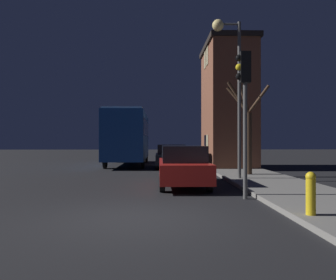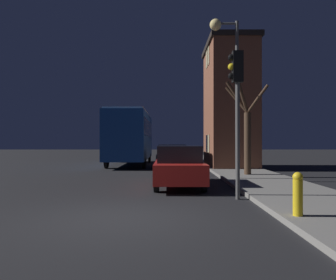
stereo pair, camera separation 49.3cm
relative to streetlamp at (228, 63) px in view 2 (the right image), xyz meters
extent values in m
plane|color=black|center=(-3.49, -6.45, -4.95)|extent=(120.00, 120.00, 0.00)
cube|color=brown|center=(1.43, 7.11, -1.09)|extent=(2.71, 5.08, 7.46)
cube|color=black|center=(1.43, 7.11, 2.79)|extent=(2.95, 5.32, 0.30)
cube|color=beige|center=(0.06, 6.64, -3.42)|extent=(0.03, 0.70, 1.10)
cube|color=black|center=(0.06, 7.58, -3.42)|extent=(0.03, 0.70, 1.10)
cube|color=beige|center=(0.06, 6.64, 2.04)|extent=(0.03, 0.70, 1.10)
cube|color=beige|center=(0.06, 7.58, 2.04)|extent=(0.03, 0.70, 1.10)
cylinder|color=#4C4C4C|center=(0.43, 0.00, -1.53)|extent=(0.14, 0.14, 6.58)
cylinder|color=#4C4C4C|center=(-0.02, 0.00, 1.66)|extent=(0.90, 0.09, 0.09)
sphere|color=#F9E08C|center=(-0.47, 0.00, 1.61)|extent=(0.49, 0.49, 0.49)
cylinder|color=#4C4C4C|center=(-0.45, -4.22, -3.26)|extent=(0.12, 0.12, 3.38)
cube|color=black|center=(-0.45, -4.22, -1.12)|extent=(0.30, 0.24, 0.90)
sphere|color=black|center=(-0.63, -4.22, -0.85)|extent=(0.20, 0.20, 0.20)
sphere|color=yellow|center=(-0.63, -4.22, -1.12)|extent=(0.20, 0.20, 0.20)
sphere|color=black|center=(-0.63, -4.22, -1.39)|extent=(0.20, 0.20, 0.20)
cylinder|color=#473323|center=(1.26, 1.60, -3.38)|extent=(0.32, 0.32, 2.88)
cylinder|color=#473323|center=(0.95, 1.31, -1.19)|extent=(0.82, 0.78, 1.57)
cylinder|color=#473323|center=(0.77, 1.68, -1.33)|extent=(1.10, 0.33, 1.30)
cylinder|color=#473323|center=(1.41, 1.18, -1.62)|extent=(0.44, 0.95, 0.73)
cylinder|color=#473323|center=(1.64, 1.31, -1.34)|extent=(0.93, 0.74, 1.28)
cylinder|color=#473323|center=(0.76, 1.54, -1.23)|extent=(1.13, 0.28, 1.50)
cube|color=#194793|center=(-5.11, 9.52, -2.93)|extent=(2.51, 9.16, 3.09)
cube|color=black|center=(-5.11, 9.52, -2.37)|extent=(2.53, 8.43, 1.11)
cube|color=#B2B2B2|center=(-5.11, 9.52, -1.32)|extent=(2.38, 8.70, 0.12)
cylinder|color=black|center=(-3.94, 12.50, -4.47)|extent=(0.18, 0.96, 0.96)
cylinder|color=black|center=(-6.27, 12.50, -4.47)|extent=(0.18, 0.96, 0.96)
cylinder|color=black|center=(-3.94, 6.55, -4.47)|extent=(0.18, 0.96, 0.96)
cylinder|color=black|center=(-6.27, 6.55, -4.47)|extent=(0.18, 0.96, 0.96)
cube|color=#B21E19|center=(-2.06, -1.35, -4.34)|extent=(1.74, 4.66, 0.65)
cube|color=black|center=(-2.06, -1.58, -3.73)|extent=(1.53, 2.42, 0.58)
cylinder|color=black|center=(-1.28, 0.16, -4.67)|extent=(0.18, 0.57, 0.57)
cylinder|color=black|center=(-2.84, 0.16, -4.67)|extent=(0.18, 0.57, 0.57)
cylinder|color=black|center=(-1.28, -2.87, -4.67)|extent=(0.18, 0.57, 0.57)
cylinder|color=black|center=(-2.84, -2.87, -4.67)|extent=(0.18, 0.57, 0.57)
cube|color=black|center=(-2.22, 6.75, -4.36)|extent=(1.87, 4.06, 0.60)
cube|color=black|center=(-2.22, 6.54, -3.77)|extent=(1.64, 2.11, 0.58)
cylinder|color=black|center=(-1.37, 8.07, -4.66)|extent=(0.18, 0.59, 0.59)
cylinder|color=black|center=(-3.06, 8.07, -4.66)|extent=(0.18, 0.59, 0.59)
cylinder|color=black|center=(-1.37, 5.43, -4.66)|extent=(0.18, 0.59, 0.59)
cylinder|color=black|center=(-3.06, 5.43, -4.66)|extent=(0.18, 0.59, 0.59)
cylinder|color=gold|center=(0.23, -6.89, -4.44)|extent=(0.20, 0.20, 0.75)
sphere|color=gold|center=(0.23, -6.89, -4.02)|extent=(0.21, 0.21, 0.21)
camera|label=1|loc=(-2.96, -13.65, -3.28)|focal=35.00mm
camera|label=2|loc=(-2.46, -13.66, -3.28)|focal=35.00mm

